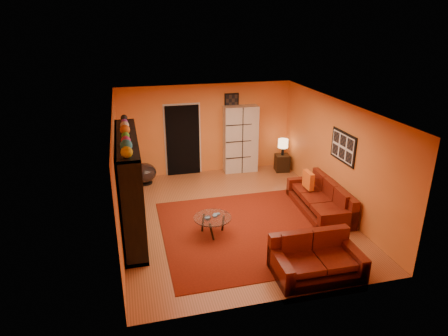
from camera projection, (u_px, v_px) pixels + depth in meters
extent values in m
plane|color=brown|center=(234.00, 216.00, 9.30)|extent=(6.00, 6.00, 0.00)
plane|color=white|center=(235.00, 106.00, 8.36)|extent=(6.00, 6.00, 0.00)
plane|color=orange|center=(206.00, 129.00, 11.54)|extent=(6.00, 0.00, 6.00)
plane|color=orange|center=(286.00, 231.00, 6.12)|extent=(6.00, 0.00, 6.00)
plane|color=orange|center=(118.00, 175.00, 8.26)|extent=(0.00, 6.00, 6.00)
plane|color=orange|center=(336.00, 155.00, 9.40)|extent=(0.00, 6.00, 6.00)
cube|color=#58140A|center=(247.00, 230.00, 8.68)|extent=(3.60, 3.60, 0.01)
cube|color=black|center=(183.00, 141.00, 11.45)|extent=(0.95, 0.10, 2.04)
cube|color=black|center=(343.00, 147.00, 9.02)|extent=(0.03, 1.00, 0.70)
cube|color=black|center=(232.00, 102.00, 11.43)|extent=(0.42, 0.03, 0.52)
cube|color=black|center=(130.00, 185.00, 8.40)|extent=(0.45, 3.00, 2.10)
imported|color=black|center=(133.00, 189.00, 8.39)|extent=(0.89, 0.12, 0.51)
cube|color=#4F120A|center=(319.00, 205.00, 9.51)|extent=(0.99, 2.18, 0.32)
cube|color=#4F120A|center=(333.00, 193.00, 9.48)|extent=(0.30, 2.14, 0.85)
cube|color=#4F120A|center=(338.00, 218.00, 8.56)|extent=(0.88, 0.23, 0.62)
cube|color=#4F120A|center=(304.00, 183.00, 10.35)|extent=(0.88, 0.23, 0.62)
cube|color=#4F120A|center=(329.00, 204.00, 8.85)|extent=(0.68, 0.61, 0.12)
cube|color=#4F120A|center=(318.00, 193.00, 9.39)|extent=(0.68, 0.61, 0.12)
cube|color=#4F120A|center=(309.00, 183.00, 9.93)|extent=(0.68, 0.61, 0.12)
cube|color=#4F120A|center=(316.00, 267.00, 7.17)|extent=(1.58, 0.96, 0.32)
cube|color=#4F120A|center=(309.00, 243.00, 7.42)|extent=(1.56, 0.21, 0.85)
cube|color=#4F120A|center=(352.00, 255.00, 7.27)|extent=(0.20, 0.94, 0.62)
cube|color=#4F120A|center=(281.00, 265.00, 6.97)|extent=(0.20, 0.94, 0.62)
cube|color=#4F120A|center=(334.00, 251.00, 7.09)|extent=(0.59, 0.73, 0.12)
cube|color=#4F120A|center=(303.00, 255.00, 6.96)|extent=(0.59, 0.73, 0.12)
cube|color=orange|center=(308.00, 180.00, 9.72)|extent=(0.12, 0.42, 0.42)
cylinder|color=silver|center=(212.00, 217.00, 8.40)|extent=(0.81, 0.81, 0.02)
cylinder|color=black|center=(223.00, 223.00, 8.58)|extent=(0.05, 0.05, 0.38)
cylinder|color=black|center=(203.00, 223.00, 8.60)|extent=(0.05, 0.05, 0.38)
cylinder|color=black|center=(212.00, 232.00, 8.24)|extent=(0.05, 0.05, 0.38)
cube|color=beige|center=(240.00, 139.00, 11.70)|extent=(1.00, 0.47, 1.97)
cylinder|color=black|center=(144.00, 183.00, 11.12)|extent=(0.44, 0.44, 0.03)
cylinder|color=black|center=(144.00, 180.00, 11.09)|extent=(0.06, 0.06, 0.15)
ellipsoid|color=#3B3434|center=(144.00, 173.00, 11.01)|extent=(0.71, 0.71, 0.53)
cube|color=black|center=(282.00, 163.00, 11.94)|extent=(0.45, 0.45, 0.50)
cylinder|color=black|center=(283.00, 151.00, 11.81)|extent=(0.08, 0.08, 0.23)
cylinder|color=#EDBB82|center=(283.00, 143.00, 11.72)|extent=(0.29, 0.29, 0.25)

